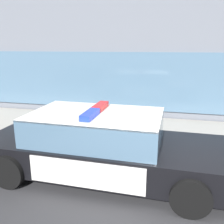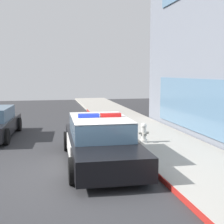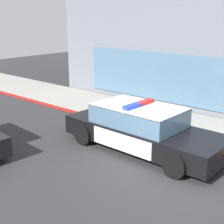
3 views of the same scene
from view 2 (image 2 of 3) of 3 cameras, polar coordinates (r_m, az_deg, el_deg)
name	(u,v)px [view 2 (image 2 of 3)]	position (r m, az deg, el deg)	size (l,w,h in m)	color
ground	(78,181)	(8.15, -6.16, -12.45)	(48.00, 48.00, 0.00)	#303033
sidewalk	(207,169)	(9.15, 16.88, -10.02)	(48.00, 2.97, 0.15)	#A39E93
curb_red_paint	(155,173)	(8.55, 7.86, -10.99)	(28.80, 0.04, 0.14)	maroon
police_cruiser	(100,141)	(9.55, -2.13, -5.23)	(5.20, 2.19, 1.49)	black
fire_hydrant	(144,133)	(11.73, 5.81, -3.81)	(0.34, 0.39, 0.73)	silver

